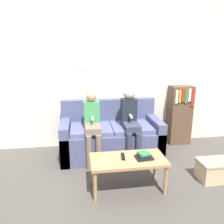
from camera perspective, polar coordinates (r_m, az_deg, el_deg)
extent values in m
plane|color=#4C4742|center=(3.33, 0.95, -14.54)|extent=(10.00, 10.00, 0.00)
cube|color=silver|center=(3.88, -1.35, 9.98)|extent=(8.00, 0.06, 2.60)
cube|color=white|center=(3.80, -8.08, 12.82)|extent=(0.27, 0.00, 0.31)
cube|color=white|center=(3.85, -1.29, 9.70)|extent=(0.26, 0.00, 0.28)
cube|color=#4C5175|center=(3.64, -0.23, -7.87)|extent=(1.60, 0.77, 0.45)
cube|color=#4C5175|center=(3.80, -0.92, 0.18)|extent=(1.60, 0.14, 0.44)
cube|color=#4C5175|center=(3.59, -11.96, -7.20)|extent=(0.14, 0.77, 0.61)
cube|color=#4C5175|center=(3.78, 10.87, -5.98)|extent=(0.14, 0.77, 0.61)
cube|color=slate|center=(3.49, -5.47, -4.44)|extent=(0.64, 0.61, 0.07)
cube|color=slate|center=(3.58, 5.03, -3.93)|extent=(0.64, 0.61, 0.07)
cube|color=#AD7F51|center=(2.73, 4.22, -12.34)|extent=(0.92, 0.46, 0.04)
cylinder|color=#AD7F51|center=(2.62, -4.42, -18.86)|extent=(0.04, 0.04, 0.38)
cylinder|color=#AD7F51|center=(2.79, 13.84, -16.98)|extent=(0.04, 0.04, 0.38)
cylinder|color=#AD7F51|center=(2.94, -4.97, -14.77)|extent=(0.04, 0.04, 0.38)
cylinder|color=#AD7F51|center=(3.09, 11.19, -13.41)|extent=(0.04, 0.04, 0.38)
cylinder|color=#756656|center=(3.23, -5.98, -10.49)|extent=(0.09, 0.09, 0.52)
cylinder|color=#756656|center=(3.23, -3.46, -10.37)|extent=(0.09, 0.09, 0.52)
cube|color=#756656|center=(3.34, -5.12, -3.87)|extent=(0.23, 0.49, 0.09)
cube|color=#429356|center=(3.41, -5.34, 0.10)|extent=(0.24, 0.16, 0.32)
sphere|color=tan|center=(3.36, -5.43, 3.97)|extent=(0.16, 0.16, 0.16)
cube|color=white|center=(3.28, -5.16, -1.65)|extent=(0.03, 0.12, 0.03)
cylinder|color=#33384C|center=(3.30, 4.47, -9.86)|extent=(0.09, 0.09, 0.52)
cylinder|color=#33384C|center=(3.33, 6.86, -9.67)|extent=(0.09, 0.09, 0.52)
cube|color=#33384C|center=(3.42, 4.80, -3.40)|extent=(0.23, 0.49, 0.09)
cube|color=#1E232D|center=(3.49, 4.39, 0.70)|extent=(0.24, 0.16, 0.35)
sphere|color=beige|center=(3.43, 4.48, 4.93)|extent=(0.18, 0.18, 0.18)
cube|color=white|center=(3.36, 4.92, -1.09)|extent=(0.03, 0.12, 0.03)
cube|color=black|center=(2.74, 2.89, -11.51)|extent=(0.06, 0.17, 0.02)
cube|color=black|center=(2.73, 8.38, -11.66)|extent=(0.22, 0.17, 0.03)
cube|color=black|center=(2.72, 8.22, -11.22)|extent=(0.15, 0.14, 0.02)
cube|color=#2D8442|center=(2.73, 8.32, -10.64)|extent=(0.15, 0.15, 0.03)
cube|color=brown|center=(4.22, 17.22, -0.76)|extent=(0.40, 0.26, 1.08)
cube|color=silver|center=(3.95, 16.56, 3.79)|extent=(0.04, 0.02, 0.23)
cube|color=gold|center=(3.98, 17.35, 3.87)|extent=(0.04, 0.02, 0.22)
cube|color=red|center=(4.00, 18.14, 4.19)|extent=(0.05, 0.02, 0.24)
cube|color=#2D8442|center=(4.03, 18.87, 3.83)|extent=(0.05, 0.02, 0.24)
cube|color=silver|center=(4.05, 19.65, 4.15)|extent=(0.05, 0.02, 0.23)
cube|color=red|center=(4.09, 20.33, 3.55)|extent=(0.05, 0.02, 0.31)
cube|color=#CCB284|center=(3.32, 25.22, -13.79)|extent=(0.42, 0.29, 0.25)
cube|color=tan|center=(3.26, 25.49, -11.65)|extent=(0.44, 0.31, 0.02)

